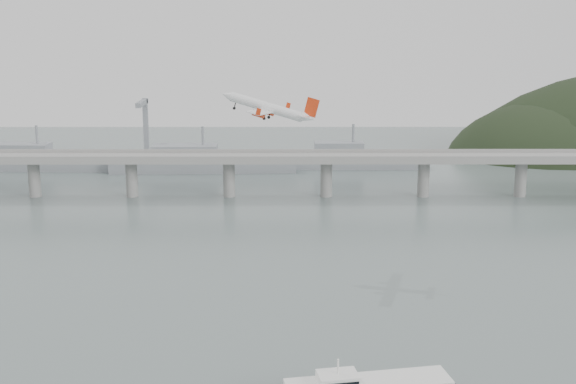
{
  "coord_description": "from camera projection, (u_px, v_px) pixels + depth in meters",
  "views": [
    {
      "loc": [
        -0.53,
        -186.16,
        92.01
      ],
      "look_at": [
        0.0,
        55.0,
        36.0
      ],
      "focal_mm": 48.0,
      "sensor_mm": 36.0,
      "label": 1
    }
  ],
  "objects": [
    {
      "name": "ground",
      "position": [
        288.0,
        372.0,
        202.15
      ],
      "size": [
        900.0,
        900.0,
        0.0
      ],
      "primitive_type": "plane",
      "color": "slate",
      "rests_on": "ground"
    },
    {
      "name": "bridge",
      "position": [
        285.0,
        163.0,
        392.97
      ],
      "size": [
        800.0,
        22.0,
        23.9
      ],
      "color": "gray",
      "rests_on": "ground"
    },
    {
      "name": "distant_fleet",
      "position": [
        27.0,
        161.0,
        458.62
      ],
      "size": [
        453.0,
        60.9,
        40.0
      ],
      "color": "gray",
      "rests_on": "ground"
    },
    {
      "name": "airliner",
      "position": [
        269.0,
        108.0,
        273.55
      ],
      "size": [
        35.99,
        33.36,
        11.56
      ],
      "rotation": [
        0.05,
        -0.24,
        2.82
      ],
      "color": "white",
      "rests_on": "ground"
    }
  ]
}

